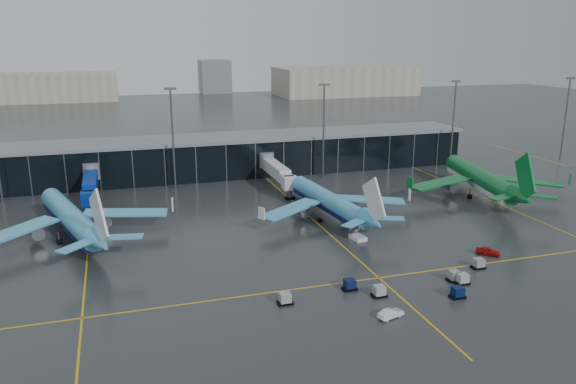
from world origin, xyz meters
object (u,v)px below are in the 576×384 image
object	(u,v)px
airliner_arkefly	(69,205)
airliner_klm_near	(328,190)
airliner_aer_lingus	(481,168)
baggage_carts	(412,284)
service_van_white	(391,313)
service_van_red	(488,251)
mobile_airstair	(358,236)

from	to	relation	value
airliner_arkefly	airliner_klm_near	world-z (taller)	airliner_arkefly
airliner_aer_lingus	baggage_carts	xyz separation A→B (m)	(-41.66, -41.65, -6.27)
airliner_klm_near	service_van_white	distance (m)	44.91
service_van_red	service_van_white	bearing A→B (deg)	164.58
baggage_carts	mobile_airstair	world-z (taller)	mobile_airstair
service_van_white	mobile_airstair	bearing A→B (deg)	-31.94
service_van_red	airliner_arkefly	bearing A→B (deg)	110.89
airliner_klm_near	baggage_carts	distance (m)	36.78
service_van_white	service_van_red	bearing A→B (deg)	-76.21
baggage_carts	service_van_red	size ratio (longest dim) A/B	8.96
airliner_arkefly	baggage_carts	world-z (taller)	airliner_arkefly
airliner_arkefly	mobile_airstair	world-z (taller)	airliner_arkefly
airliner_arkefly	service_van_red	size ratio (longest dim) A/B	10.63
airliner_klm_near	mobile_airstair	bearing A→B (deg)	-92.87
service_van_red	service_van_white	world-z (taller)	service_van_red
service_van_red	airliner_aer_lingus	bearing A→B (deg)	11.49
mobile_airstair	service_van_white	size ratio (longest dim) A/B	0.91
airliner_arkefly	mobile_airstair	bearing A→B (deg)	-35.31
service_van_red	service_van_white	distance (m)	31.40
mobile_airstair	service_van_white	world-z (taller)	mobile_airstair
baggage_carts	mobile_airstair	bearing A→B (deg)	87.52
service_van_red	service_van_white	size ratio (longest dim) A/B	1.05
service_van_red	airliner_klm_near	bearing A→B (deg)	79.27
mobile_airstair	baggage_carts	bearing A→B (deg)	-102.47
airliner_arkefly	service_van_white	world-z (taller)	airliner_arkefly
airliner_arkefly	service_van_red	distance (m)	77.62
airliner_klm_near	airliner_aer_lingus	bearing A→B (deg)	1.72
mobile_airstair	service_van_white	bearing A→B (deg)	-115.77
airliner_klm_near	baggage_carts	xyz separation A→B (m)	(-0.30, -36.37, -5.44)
airliner_arkefly	airliner_klm_near	size ratio (longest dim) A/B	1.08
airliner_aer_lingus	service_van_white	size ratio (longest dim) A/B	11.73
airliner_klm_near	airliner_aer_lingus	xyz separation A→B (m)	(41.36, 5.27, 0.84)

